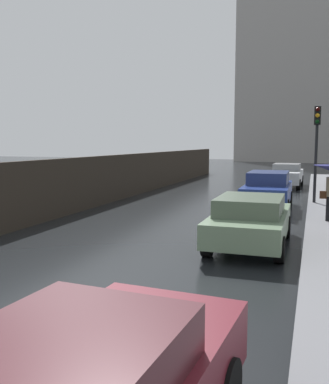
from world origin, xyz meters
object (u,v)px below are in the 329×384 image
object	(u,v)px
car_silver_near_kerb	(287,175)
car_green_mid_road	(251,220)
car_blue_behind_camera	(268,190)
traffic_light	(317,136)

from	to	relation	value
car_silver_near_kerb	car_green_mid_road	bearing A→B (deg)	-88.38
car_blue_behind_camera	traffic_light	world-z (taller)	traffic_light
car_silver_near_kerb	car_blue_behind_camera	size ratio (longest dim) A/B	1.04
car_silver_near_kerb	car_blue_behind_camera	xyz separation A→B (m)	(-0.19, -9.03, 0.05)
car_silver_near_kerb	traffic_light	bearing A→B (deg)	-76.65
car_silver_near_kerb	car_green_mid_road	distance (m)	15.47
traffic_light	car_blue_behind_camera	bearing A→B (deg)	-138.14
car_green_mid_road	car_blue_behind_camera	xyz separation A→B (m)	(-0.22, 6.44, 0.08)
car_blue_behind_camera	traffic_light	size ratio (longest dim) A/B	1.06
traffic_light	car_silver_near_kerb	bearing A→B (deg)	101.82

